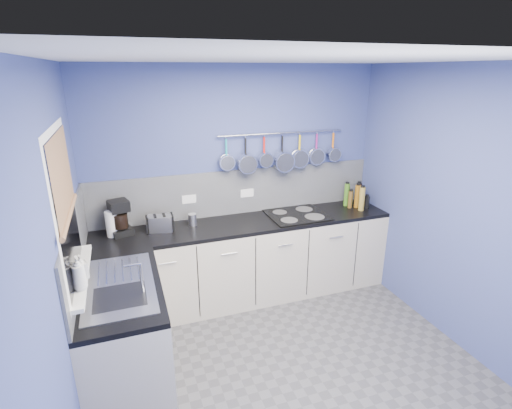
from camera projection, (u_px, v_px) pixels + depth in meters
floor at (290, 368)px, 3.37m from camera, size 3.20×3.00×0.02m
ceiling at (301, 57)px, 2.54m from camera, size 3.20×3.00×0.02m
wall_back at (237, 183)px, 4.30m from camera, size 3.20×0.02×2.50m
wall_front at (449, 372)px, 1.61m from camera, size 3.20×0.02×2.50m
wall_left at (62, 268)px, 2.45m from camera, size 0.02×3.00×2.50m
wall_right at (460, 210)px, 3.46m from camera, size 0.02×3.00×2.50m
backsplash_back at (238, 192)px, 4.31m from camera, size 3.20×0.02×0.50m
backsplash_left at (76, 244)px, 3.02m from camera, size 0.02×1.80×0.50m
cabinet_run_back at (247, 261)px, 4.29m from camera, size 3.20×0.60×0.86m
worktop_back at (246, 224)px, 4.14m from camera, size 3.20×0.60×0.04m
cabinet_run_left at (126, 337)px, 3.08m from camera, size 0.60×1.20×0.86m
worktop_left at (120, 287)px, 2.93m from camera, size 0.60×1.20×0.04m
window_frame at (66, 208)px, 2.62m from camera, size 0.01×1.00×1.10m
window_glass at (66, 208)px, 2.63m from camera, size 0.01×0.90×1.00m
bamboo_blind at (62, 175)px, 2.56m from camera, size 0.01×0.90×0.55m
window_sill at (81, 275)px, 2.80m from camera, size 0.10×0.98×0.03m
sink_unit at (119, 285)px, 2.92m from camera, size 0.50×0.95×0.01m
mixer_tap at (141, 278)px, 2.77m from camera, size 0.12×0.08×0.26m
socket_left at (189, 199)px, 4.13m from camera, size 0.15×0.01×0.09m
socket_right at (247, 193)px, 4.34m from camera, size 0.15×0.01×0.09m
pot_rail at (282, 133)px, 4.23m from camera, size 1.45×0.02×0.02m
soap_bottle_a at (79, 273)px, 2.55m from camera, size 0.11×0.11×0.24m
soap_bottle_b at (81, 267)px, 2.71m from camera, size 0.10×0.10×0.17m
paper_towel at (112, 224)px, 3.75m from camera, size 0.14×0.14×0.25m
coffee_maker at (120, 218)px, 3.78m from camera, size 0.24×0.25×0.34m
toaster at (160, 223)px, 3.89m from camera, size 0.27×0.19×0.16m
canister at (192, 220)px, 4.02m from camera, size 0.10×0.10×0.13m
hob at (297, 215)px, 4.32m from camera, size 0.63×0.55×0.01m
pan_0 at (226, 153)px, 4.08m from camera, size 0.17×0.07×0.36m
pan_1 at (246, 154)px, 4.15m from camera, size 0.21×0.12×0.40m
pan_2 at (264, 151)px, 4.21m from camera, size 0.16×0.10×0.35m
pan_3 at (282, 152)px, 4.29m from camera, size 0.23×0.13×0.42m
pan_4 at (300, 150)px, 4.35m from camera, size 0.21×0.07×0.40m
pan_5 at (317, 148)px, 4.41m from camera, size 0.19×0.06×0.38m
pan_6 at (333, 146)px, 4.47m from camera, size 0.16×0.09×0.35m
condiment_0 at (359, 194)px, 4.64m from camera, size 0.06×0.06×0.26m
condiment_1 at (351, 198)px, 4.62m from camera, size 0.05×0.05×0.18m
condiment_2 at (347, 195)px, 4.59m from camera, size 0.06×0.06×0.27m
condiment_3 at (361, 202)px, 4.60m from camera, size 0.06×0.06×0.10m
condiment_4 at (357, 196)px, 4.54m from camera, size 0.06×0.06×0.27m
condiment_5 at (350, 200)px, 4.53m from camera, size 0.05×0.05×0.20m
condiment_6 at (367, 202)px, 4.51m from camera, size 0.06×0.06×0.15m
condiment_7 at (362, 199)px, 4.44m from camera, size 0.07×0.07×0.27m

